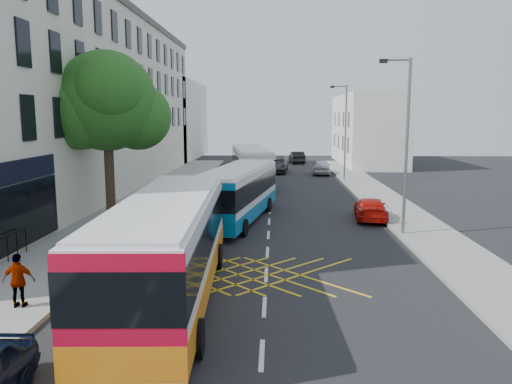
# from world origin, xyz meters

# --- Properties ---
(ground) EXTENTS (120.00, 120.00, 0.00)m
(ground) POSITION_xyz_m (0.00, 0.00, 0.00)
(ground) COLOR black
(ground) RESTS_ON ground
(pavement_left) EXTENTS (5.00, 70.00, 0.15)m
(pavement_left) POSITION_xyz_m (-8.50, 15.00, 0.07)
(pavement_left) COLOR gray
(pavement_left) RESTS_ON ground
(pavement_right) EXTENTS (3.00, 70.00, 0.15)m
(pavement_right) POSITION_xyz_m (7.50, 15.00, 0.07)
(pavement_right) COLOR gray
(pavement_right) RESTS_ON ground
(terrace_main) EXTENTS (8.30, 45.00, 13.50)m
(terrace_main) POSITION_xyz_m (-14.00, 24.49, 6.76)
(terrace_main) COLOR beige
(terrace_main) RESTS_ON ground
(terrace_far) EXTENTS (8.00, 20.00, 10.00)m
(terrace_far) POSITION_xyz_m (-14.00, 55.00, 5.00)
(terrace_far) COLOR silver
(terrace_far) RESTS_ON ground
(building_right) EXTENTS (6.00, 18.00, 8.00)m
(building_right) POSITION_xyz_m (11.00, 48.00, 4.00)
(building_right) COLOR silver
(building_right) RESTS_ON ground
(street_tree) EXTENTS (6.30, 5.70, 8.80)m
(street_tree) POSITION_xyz_m (-8.51, 14.97, 6.29)
(street_tree) COLOR #382619
(street_tree) RESTS_ON pavement_left
(lamp_near) EXTENTS (1.45, 0.15, 8.00)m
(lamp_near) POSITION_xyz_m (6.20, 12.00, 4.62)
(lamp_near) COLOR slate
(lamp_near) RESTS_ON pavement_right
(lamp_far) EXTENTS (1.45, 0.15, 8.00)m
(lamp_far) POSITION_xyz_m (6.20, 32.00, 4.62)
(lamp_far) COLOR slate
(lamp_far) RESTS_ON pavement_right
(bus_near) EXTENTS (3.16, 11.39, 3.18)m
(bus_near) POSITION_xyz_m (-2.93, 3.55, 1.67)
(bus_near) COLOR silver
(bus_near) RESTS_ON ground
(bus_mid) EXTENTS (4.09, 10.50, 2.88)m
(bus_mid) POSITION_xyz_m (-1.69, 15.20, 1.52)
(bus_mid) COLOR silver
(bus_mid) RESTS_ON ground
(bus_far) EXTENTS (3.97, 11.14, 3.07)m
(bus_far) POSITION_xyz_m (-1.59, 28.64, 1.61)
(bus_far) COLOR silver
(bus_far) RESTS_ON ground
(parked_car_silver) EXTENTS (1.68, 4.18, 1.35)m
(parked_car_silver) POSITION_xyz_m (-5.60, 9.98, 0.68)
(parked_car_silver) COLOR #94979B
(parked_car_silver) RESTS_ON ground
(red_hatchback) EXTENTS (2.10, 4.24, 1.18)m
(red_hatchback) POSITION_xyz_m (5.50, 15.79, 0.59)
(red_hatchback) COLOR #BC1008
(red_hatchback) RESTS_ON ground
(distant_car_grey) EXTENTS (2.81, 5.52, 1.49)m
(distant_car_grey) POSITION_xyz_m (0.28, 38.38, 0.75)
(distant_car_grey) COLOR #393C40
(distant_car_grey) RESTS_ON ground
(distant_car_silver) EXTENTS (1.98, 4.27, 1.42)m
(distant_car_silver) POSITION_xyz_m (4.77, 36.93, 0.71)
(distant_car_silver) COLOR #A3A6AA
(distant_car_silver) RESTS_ON ground
(distant_car_dark) EXTENTS (1.92, 4.35, 1.39)m
(distant_car_dark) POSITION_xyz_m (2.91, 48.54, 0.70)
(distant_car_dark) COLOR black
(distant_car_dark) RESTS_ON ground
(pedestrian_far) EXTENTS (0.95, 0.45, 1.57)m
(pedestrian_far) POSITION_xyz_m (-7.00, 2.36, 0.93)
(pedestrian_far) COLOR gray
(pedestrian_far) RESTS_ON pavement_left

